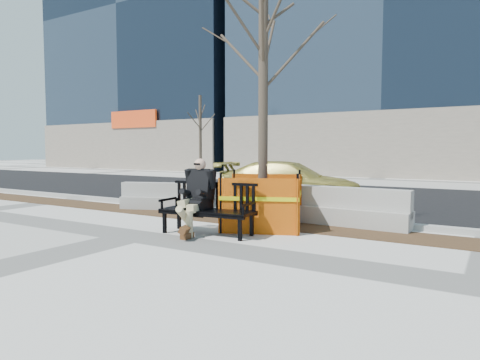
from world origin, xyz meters
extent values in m
plane|color=beige|center=(0.00, 0.00, 0.00)|extent=(120.00, 120.00, 0.00)
cube|color=#47301C|center=(0.00, 2.60, 0.00)|extent=(40.00, 1.20, 0.02)
cube|color=black|center=(0.00, 8.80, 0.00)|extent=(60.00, 10.40, 0.01)
cube|color=#9E9B93|center=(0.00, 3.55, 0.06)|extent=(60.00, 0.25, 0.12)
cube|color=#192333|center=(-22.00, 26.00, 14.00)|extent=(20.00, 12.00, 28.00)
imported|color=#A79940|center=(0.46, 6.21, 0.00)|extent=(4.82, 2.61, 1.33)
camera|label=1|loc=(6.08, -6.00, 1.70)|focal=31.89mm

